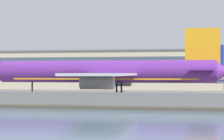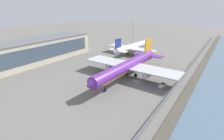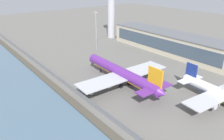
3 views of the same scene
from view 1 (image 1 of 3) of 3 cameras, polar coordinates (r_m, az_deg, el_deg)
name	(u,v)px [view 1 (image 1 of 3)]	position (r m, az deg, el deg)	size (l,w,h in m)	color
ground_plane	(92,100)	(88.13, -2.69, -3.96)	(500.00, 500.00, 0.00)	#66635E
shoreline_seawall	(60,107)	(68.41, -6.75, -4.79)	(320.00, 3.00, 0.50)	#474238
perimeter_fence	(69,99)	(72.64, -5.67, -3.79)	(280.00, 0.10, 2.37)	slate
cargo_jet_purple	(108,72)	(92.32, -0.56, -0.32)	(52.36, 44.99, 14.66)	#602889
baggage_tug	(81,100)	(76.99, -4.13, -3.88)	(3.46, 2.24, 1.80)	white
terminal_building	(92,70)	(150.10, -2.65, 0.02)	(87.31, 18.37, 12.98)	#BCB299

